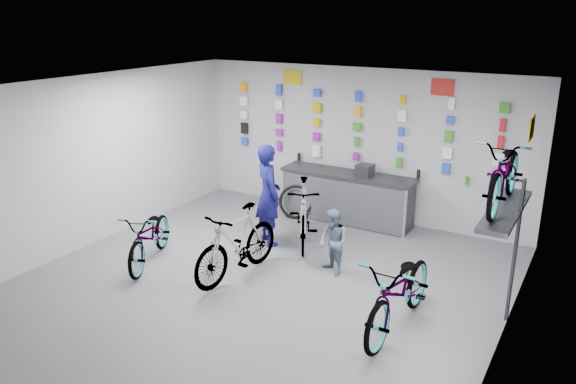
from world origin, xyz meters
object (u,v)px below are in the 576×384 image
Objects in this scene: bike_center at (237,243)px; bike_service at (304,213)px; clerk at (268,195)px; customer at (333,242)px; bike_right at (400,292)px; counter at (347,198)px; bike_left at (150,236)px.

bike_service is (0.26, 1.70, 0.01)m from bike_center.
customer is at bearing -161.89° from clerk.
bike_center is 0.92× the size of bike_right.
bike_service is at bearing -98.09° from counter.
bike_left is at bearing 91.52° from clerk.
bike_service is at bearing 144.64° from bike_right.
bike_right is at bearing -65.51° from bike_service.
customer is (1.55, -0.55, -0.38)m from clerk.
clerk is at bearing 30.30° from bike_left.
bike_service is (1.80, 2.01, 0.10)m from bike_left.
bike_service is 0.71m from clerk.
bike_service reaches higher than bike_center.
bike_service is at bearing 87.57° from bike_center.
bike_service reaches higher than counter.
bike_center is 2.75m from bike_right.
customer reaches higher than bike_left.
bike_right is 3.45m from clerk.
bike_service is at bearing -113.88° from clerk.
counter is 3.15m from bike_center.
clerk is (-0.30, 1.40, 0.35)m from bike_center.
bike_service is 1.79× the size of customer.
bike_right is (2.74, -0.20, -0.03)m from bike_center.
counter is 3.97m from bike_left.
counter is 2.52× the size of customer.
customer is at bearing -70.59° from counter.
clerk is 1.71× the size of customer.
counter is 1.43× the size of bike_center.
bike_left is 1.57m from bike_center.
clerk is at bearing -168.05° from customer.
clerk is at bearing -179.53° from bike_service.
customer is (0.80, -2.27, 0.05)m from counter.
bike_center is (1.54, 0.31, 0.09)m from bike_left.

